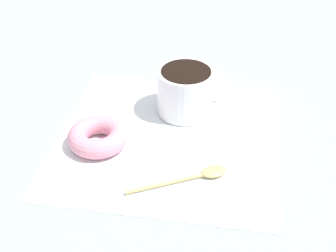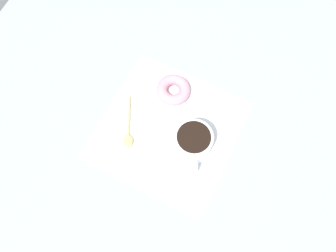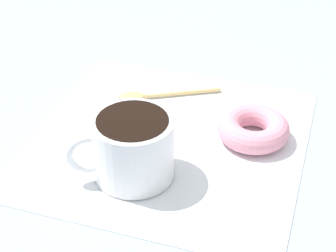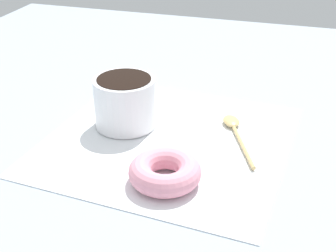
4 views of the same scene
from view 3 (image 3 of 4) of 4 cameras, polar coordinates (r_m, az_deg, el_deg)
The scene contains 5 objects.
ground_plane at distance 70.40cm, azimuth -1.72°, elevation -1.94°, with size 120.00×120.00×2.00cm, color #99A8B7.
napkin at distance 69.24cm, azimuth -0.00°, elevation -1.45°, with size 32.97×32.97×0.30cm, color white.
coffee_cup at distance 61.74cm, azimuth -3.76°, elevation -2.10°, with size 9.03×11.36×7.40cm.
donut at distance 69.32cm, azimuth 8.65°, elevation -0.25°, with size 8.90×8.90×2.87cm, color pink.
spoon at distance 76.88cm, azimuth -2.13°, elevation 3.13°, with size 7.01×13.68×0.90cm.
Camera 3 is at (54.11, 15.07, 41.44)cm, focal length 60.00 mm.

